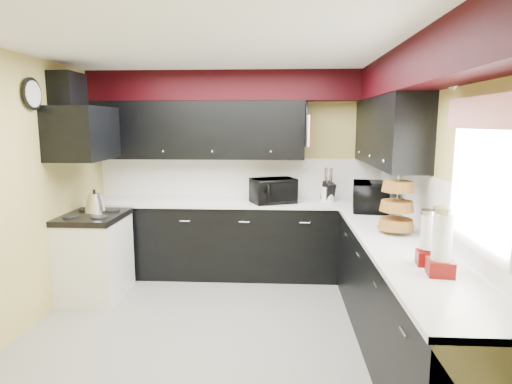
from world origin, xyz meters
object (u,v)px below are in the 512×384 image
toaster_oven (274,191)px  microwave (371,197)px  utensil_crock (328,194)px  kettle (95,203)px  knife_block (328,192)px

toaster_oven → microwave: 1.14m
toaster_oven → microwave: size_ratio=0.91×
microwave → toaster_oven: bearing=78.3°
utensil_crock → kettle: 2.71m
toaster_oven → microwave: bearing=-43.2°
microwave → utensil_crock: microwave is taller
utensil_crock → kettle: kettle is taller
microwave → knife_block: bearing=46.8°
toaster_oven → kettle: 2.03m
knife_block → kettle: 2.70m
knife_block → utensil_crock: bearing=67.2°
microwave → utensil_crock: size_ratio=3.08×
kettle → toaster_oven: bearing=16.1°
knife_block → kettle: bearing=171.8°
toaster_oven → knife_block: bearing=-12.7°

